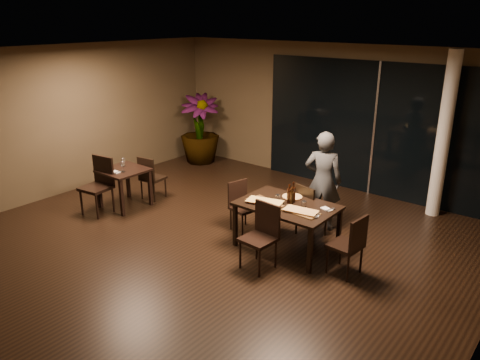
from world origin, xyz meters
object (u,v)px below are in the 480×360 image
(chair_side_near, at_px, (99,182))
(diner, at_px, (323,181))
(bottle_c, at_px, (293,192))
(main_table, at_px, (287,209))
(chair_main_far, at_px, (308,208))
(side_table, at_px, (124,176))
(bottle_b, at_px, (292,196))
(chair_main_left, at_px, (241,203))
(chair_main_right, at_px, (351,243))
(bottle_a, at_px, (289,194))
(potted_plant, at_px, (200,129))
(chair_side_far, at_px, (150,176))
(chair_main_near, at_px, (262,232))

(chair_side_near, relative_size, diner, 0.61)
(diner, height_order, bottle_c, diner)
(main_table, height_order, chair_main_far, chair_main_far)
(side_table, xyz_separation_m, bottle_b, (3.44, 0.55, 0.26))
(chair_main_left, relative_size, chair_main_right, 0.94)
(bottle_a, bearing_deg, bottle_c, 69.31)
(chair_side_near, bearing_deg, side_table, 65.61)
(diner, relative_size, potted_plant, 1.02)
(chair_main_far, xyz_separation_m, bottle_a, (-0.06, -0.51, 0.39))
(chair_main_far, relative_size, chair_side_far, 1.03)
(main_table, relative_size, bottle_b, 5.61)
(bottle_a, bearing_deg, bottle_b, -17.81)
(chair_main_far, bearing_deg, chair_side_near, 36.71)
(chair_main_right, distance_m, chair_side_near, 4.77)
(chair_side_far, xyz_separation_m, chair_side_near, (-0.25, -1.01, 0.10))
(chair_side_near, bearing_deg, chair_main_near, -3.87)
(side_table, xyz_separation_m, chair_main_right, (4.56, 0.37, -0.11))
(side_table, height_order, bottle_a, bottle_a)
(chair_side_near, distance_m, bottle_a, 3.68)
(chair_side_far, distance_m, bottle_a, 3.30)
(chair_main_near, distance_m, bottle_b, 0.82)
(chair_main_left, height_order, bottle_c, bottle_c)
(chair_main_near, bearing_deg, potted_plant, 146.91)
(potted_plant, bearing_deg, chair_main_far, -24.46)
(side_table, bearing_deg, bottle_a, 9.50)
(bottle_c, bearing_deg, chair_side_near, -162.78)
(main_table, xyz_separation_m, diner, (0.06, 1.00, 0.19))
(bottle_a, bearing_deg, chair_main_far, 82.77)
(side_table, bearing_deg, chair_main_right, 4.61)
(chair_main_near, height_order, chair_side_near, chair_side_near)
(side_table, bearing_deg, potted_plant, 105.91)
(chair_main_left, bearing_deg, chair_side_near, 126.08)
(chair_main_left, distance_m, diner, 1.44)
(bottle_c, bearing_deg, chair_side_far, -178.48)
(chair_side_far, bearing_deg, chair_main_near, 160.29)
(diner, bearing_deg, chair_main_far, 67.77)
(main_table, distance_m, bottle_c, 0.28)
(potted_plant, bearing_deg, chair_main_near, -37.01)
(chair_side_near, bearing_deg, diner, 20.69)
(chair_side_far, distance_m, bottle_c, 3.33)
(chair_main_near, height_order, bottle_b, bottle_b)
(main_table, distance_m, chair_main_right, 1.18)
(side_table, xyz_separation_m, chair_main_left, (2.40, 0.61, -0.14))
(chair_main_far, distance_m, bottle_b, 0.65)
(bottle_a, height_order, bottle_c, bottle_c)
(chair_main_far, height_order, chair_main_right, chair_main_far)
(side_table, relative_size, bottle_b, 2.99)
(bottle_a, bearing_deg, chair_main_near, -86.42)
(chair_main_far, bearing_deg, potted_plant, -10.93)
(side_table, height_order, potted_plant, potted_plant)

